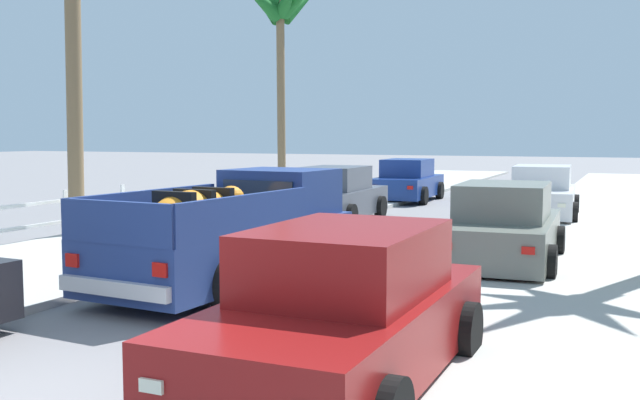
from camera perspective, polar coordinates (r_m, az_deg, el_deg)
sidewalk_left at (r=19.40m, az=-6.74°, el=-1.86°), size 4.68×60.00×0.12m
sidewalk_right at (r=16.78m, az=22.34°, el=-3.31°), size 4.68×60.00×0.12m
curb_left at (r=18.94m, az=-4.28°, el=-2.04°), size 0.16×60.00×0.10m
curb_right at (r=16.82m, az=19.12°, el=-3.22°), size 0.16×60.00×0.10m
pickup_truck at (r=11.82m, az=-6.67°, el=-2.65°), size 2.48×5.33×1.80m
car_left_near at (r=13.67m, az=14.20°, el=-2.15°), size 2.16×4.32×1.54m
car_right_near at (r=6.98m, az=1.85°, el=-8.91°), size 2.05×4.27×1.54m
car_left_mid at (r=26.75m, az=6.91°, el=1.45°), size 2.13×4.31×1.54m
car_right_mid at (r=20.24m, az=1.22°, el=0.32°), size 2.11×4.30×1.54m
car_left_far at (r=21.76m, az=17.01°, el=0.43°), size 2.21×4.34×1.54m
palm_tree_left_fore at (r=26.08m, az=-3.27°, el=14.33°), size 3.25×3.48×7.73m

